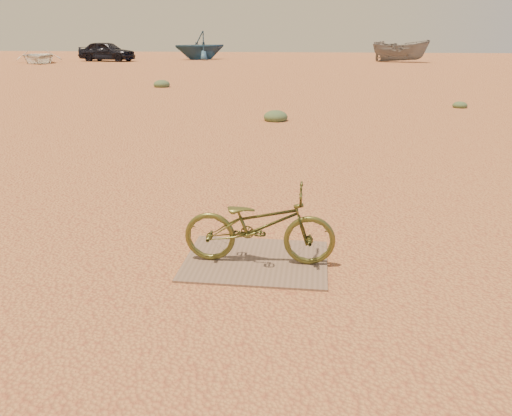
# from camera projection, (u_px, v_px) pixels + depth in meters

# --- Properties ---
(ground) EXTENTS (120.00, 120.00, 0.00)m
(ground) POSITION_uv_depth(u_px,v_px,m) (197.00, 271.00, 4.97)
(ground) COLOR #C1824B
(ground) RESTS_ON ground
(plywood_board) EXTENTS (1.47, 1.13, 0.02)m
(plywood_board) POSITION_uv_depth(u_px,v_px,m) (256.00, 261.00, 5.18)
(plywood_board) COLOR brown
(plywood_board) RESTS_ON ground
(bicycle) EXTENTS (1.54, 0.57, 0.80)m
(bicycle) POSITION_uv_depth(u_px,v_px,m) (259.00, 225.00, 5.00)
(bicycle) COLOR #4E5021
(bicycle) RESTS_ON plywood_board
(car) EXTENTS (4.93, 2.61, 1.60)m
(car) POSITION_uv_depth(u_px,v_px,m) (107.00, 51.00, 41.70)
(car) COLOR black
(car) RESTS_ON ground
(boat_near_left) EXTENTS (5.33, 5.94, 1.01)m
(boat_near_left) POSITION_uv_depth(u_px,v_px,m) (38.00, 56.00, 39.10)
(boat_near_left) COLOR white
(boat_near_left) RESTS_ON ground
(boat_far_left) EXTENTS (6.10, 5.96, 2.44)m
(boat_far_left) POSITION_uv_depth(u_px,v_px,m) (200.00, 45.00, 44.34)
(boat_far_left) COLOR navy
(boat_far_left) RESTS_ON ground
(boat_mid_right) EXTENTS (4.80, 3.01, 1.74)m
(boat_mid_right) POSITION_uv_depth(u_px,v_px,m) (400.00, 51.00, 40.37)
(boat_mid_right) COLOR slate
(boat_mid_right) RESTS_ON ground
(kale_a) EXTENTS (0.65, 0.65, 0.36)m
(kale_a) POSITION_uv_depth(u_px,v_px,m) (276.00, 121.00, 13.51)
(kale_a) COLOR #4F6442
(kale_a) RESTS_ON ground
(kale_b) EXTENTS (0.45, 0.45, 0.25)m
(kale_b) POSITION_uv_depth(u_px,v_px,m) (460.00, 108.00, 15.85)
(kale_b) COLOR #4F6442
(kale_b) RESTS_ON ground
(kale_c) EXTENTS (0.71, 0.71, 0.39)m
(kale_c) POSITION_uv_depth(u_px,v_px,m) (162.00, 87.00, 21.90)
(kale_c) COLOR #4F6442
(kale_c) RESTS_ON ground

